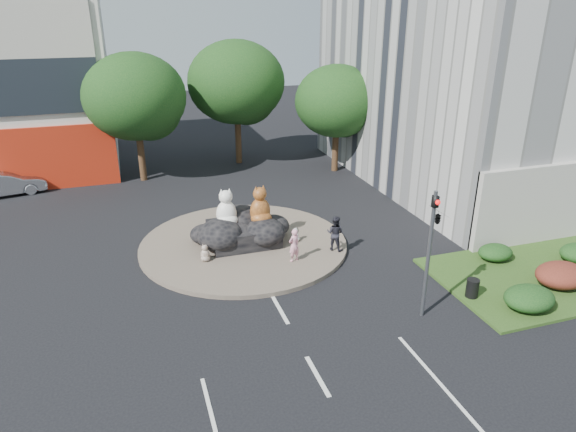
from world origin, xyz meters
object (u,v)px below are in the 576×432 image
cat_white (226,207)px  pedestrian_dark (335,233)px  pedestrian_pink (294,245)px  parked_car (6,184)px  kitten_white (295,234)px  cat_tabby (260,205)px  litter_bin (472,288)px  kitten_calico (205,252)px

cat_white → pedestrian_dark: size_ratio=1.11×
pedestrian_pink → parked_car: (-13.89, 14.17, -0.23)m
pedestrian_pink → pedestrian_dark: 2.24m
cat_white → parked_car: size_ratio=0.41×
pedestrian_pink → kitten_white: bearing=-132.0°
cat_tabby → litter_bin: size_ratio=2.52×
cat_white → kitten_calico: size_ratio=2.30×
litter_bin → cat_tabby: bearing=131.2°
kitten_calico → parked_car: bearing=163.2°
kitten_white → litter_bin: 8.57m
litter_bin → pedestrian_dark: bearing=123.6°
cat_white → cat_tabby: 1.61m
kitten_calico → pedestrian_dark: pedestrian_dark is taller
cat_white → cat_tabby: bearing=-2.8°
kitten_white → pedestrian_pink: size_ratio=0.47×
litter_bin → parked_car: bearing=135.8°
cat_tabby → litter_bin: (6.64, -7.58, -1.56)m
kitten_calico → litter_bin: size_ratio=1.07×
pedestrian_pink → pedestrian_dark: bearing=170.9°
cat_tabby → pedestrian_dark: (3.02, -2.13, -1.01)m
kitten_calico → litter_bin: (9.59, -6.23, -0.11)m
kitten_calico → kitten_white: 4.56m
parked_car → pedestrian_pink: bearing=-147.2°
cat_white → cat_tabby: (1.60, -0.21, 0.02)m
cat_white → pedestrian_dark: cat_white is taller
kitten_calico → parked_car: size_ratio=0.18×
pedestrian_dark → litter_bin: size_ratio=2.22×
pedestrian_dark → parked_car: bearing=1.6°
kitten_white → litter_bin: size_ratio=0.96×
cat_tabby → pedestrian_pink: 2.95m
pedestrian_dark → litter_bin: bearing=165.6°
kitten_calico → cat_white: bearing=84.2°
pedestrian_dark → litter_bin: (3.62, -5.45, -0.54)m
kitten_calico → litter_bin: 11.44m
cat_tabby → litter_bin: 10.20m
pedestrian_pink → litter_bin: pedestrian_pink is taller
cat_tabby → pedestrian_pink: (0.84, -2.61, -1.08)m
kitten_calico → pedestrian_pink: (3.79, -1.26, 0.37)m
cat_tabby → litter_bin: bearing=-57.2°
cat_tabby → cat_white: bearing=164.1°
pedestrian_pink → pedestrian_dark: pedestrian_dark is taller
pedestrian_pink → cat_white: bearing=-70.7°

